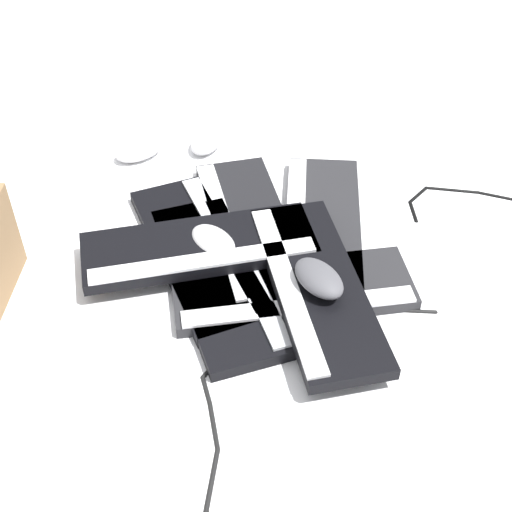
% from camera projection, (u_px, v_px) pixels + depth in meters
% --- Properties ---
extents(ground_plane, '(3.20, 3.20, 0.00)m').
position_uv_depth(ground_plane, '(280.00, 256.00, 1.39)').
color(ground_plane, white).
extents(keyboard_0, '(0.46, 0.26, 0.03)m').
position_uv_depth(keyboard_0, '(249.00, 228.00, 1.44)').
color(keyboard_0, black).
rests_on(keyboard_0, ground).
extents(keyboard_1, '(0.46, 0.32, 0.03)m').
position_uv_depth(keyboard_1, '(199.00, 252.00, 1.38)').
color(keyboard_1, black).
rests_on(keyboard_1, ground).
extents(keyboard_2, '(0.46, 0.30, 0.03)m').
position_uv_depth(keyboard_2, '(218.00, 278.00, 1.33)').
color(keyboard_2, black).
rests_on(keyboard_2, ground).
extents(keyboard_3, '(0.23, 0.46, 0.03)m').
position_uv_depth(keyboard_3, '(293.00, 291.00, 1.31)').
color(keyboard_3, '#232326').
rests_on(keyboard_3, ground).
extents(keyboard_4, '(0.44, 0.16, 0.03)m').
position_uv_depth(keyboard_4, '(321.00, 226.00, 1.44)').
color(keyboard_4, '#232326').
rests_on(keyboard_4, ground).
extents(keyboard_5, '(0.46, 0.25, 0.03)m').
position_uv_depth(keyboard_5, '(315.00, 286.00, 1.27)').
color(keyboard_5, black).
rests_on(keyboard_5, keyboard_3).
extents(keyboard_6, '(0.26, 0.46, 0.03)m').
position_uv_depth(keyboard_6, '(199.00, 247.00, 1.35)').
color(keyboard_6, black).
rests_on(keyboard_6, keyboard_1).
extents(mouse_0, '(0.12, 0.09, 0.04)m').
position_uv_depth(mouse_0, '(207.00, 141.00, 1.66)').
color(mouse_0, silver).
rests_on(mouse_0, ground).
extents(mouse_1, '(0.13, 0.12, 0.04)m').
position_uv_depth(mouse_1, '(213.00, 242.00, 1.35)').
color(mouse_1, silver).
rests_on(mouse_1, keyboard_2).
extents(mouse_2, '(0.13, 0.12, 0.04)m').
position_uv_depth(mouse_2, '(319.00, 278.00, 1.24)').
color(mouse_2, '#4C4C51').
rests_on(mouse_2, keyboard_5).
extents(mouse_3, '(0.12, 0.13, 0.04)m').
position_uv_depth(mouse_3, '(138.00, 150.00, 1.63)').
color(mouse_3, silver).
rests_on(mouse_3, ground).
extents(cable_0, '(0.15, 0.43, 0.01)m').
position_uv_depth(cable_0, '(493.00, 195.00, 1.53)').
color(cable_0, black).
rests_on(cable_0, ground).
extents(cable_1, '(0.57, 0.41, 0.01)m').
position_uv_depth(cable_1, '(280.00, 411.00, 1.12)').
color(cable_1, black).
rests_on(cable_1, ground).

